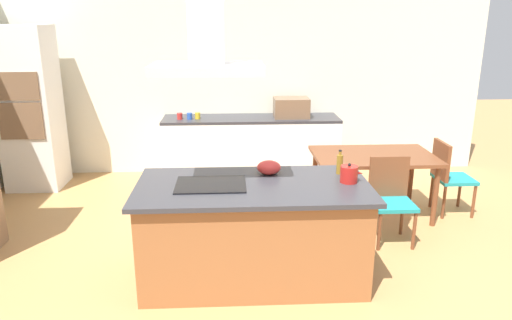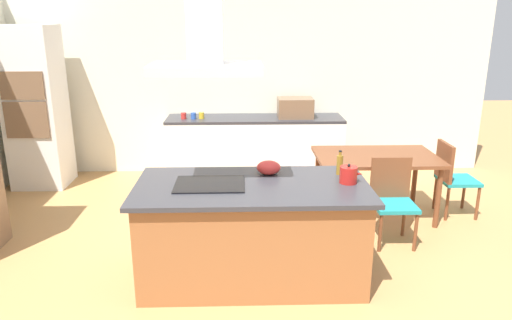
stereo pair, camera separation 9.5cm
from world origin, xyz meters
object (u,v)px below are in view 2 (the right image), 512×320
Objects in this scene: mixing_bowl at (269,167)px; chair_at_right_end at (452,174)px; countertop_microwave at (295,108)px; range_hood at (206,42)px; dining_table at (376,162)px; tea_kettle at (349,175)px; coffee_mug_red at (184,116)px; cooktop at (210,184)px; chair_facing_island at (392,195)px; coffee_mug_blue at (193,116)px; coffee_mug_yellow at (201,115)px; olive_oil_bottle at (340,164)px; wall_oven_stack at (36,108)px.

mixing_bowl is 0.25× the size of chair_at_right_end.
countertop_microwave reaches higher than mixing_bowl.
chair_at_right_end is 3.48m from range_hood.
mixing_bowl is 0.16× the size of dining_table.
tea_kettle is 2.87m from countertop_microwave.
countertop_microwave is 5.56× the size of coffee_mug_red.
cooktop is at bearing -79.06° from coffee_mug_red.
dining_table is 0.68m from chair_facing_island.
cooktop is 2.86m from coffee_mug_red.
mixing_bowl is 2.46× the size of coffee_mug_blue.
coffee_mug_yellow is 0.10× the size of range_hood.
dining_table is at bearing 36.84° from range_hood.
range_hood is (-1.85, -1.38, 1.43)m from dining_table.
mixing_bowl reaches higher than coffee_mug_yellow.
chair_at_right_end reaches higher than dining_table.
chair_facing_island is (2.14, -2.11, -0.44)m from coffee_mug_yellow.
coffee_mug_yellow is at bearing 146.03° from dining_table.
olive_oil_bottle is at bearing -60.31° from coffee_mug_yellow.
chair_at_right_end is (3.05, -1.44, -0.44)m from coffee_mug_yellow.
chair_facing_island is at bearing 21.26° from range_hood.
wall_oven_stack is (-2.24, -0.18, 0.16)m from coffee_mug_yellow.
tea_kettle reaches higher than cooktop.
coffee_mug_blue is at bearing 98.18° from range_hood.
coffee_mug_yellow is 2.26m from wall_oven_stack.
dining_table is at bearing 39.69° from mixing_bowl.
countertop_microwave is at bearing 2.36° from coffee_mug_yellow.
mixing_bowl is 2.65m from countertop_microwave.
olive_oil_bottle is at bearing 12.13° from cooktop.
range_hood reaches higher than tea_kettle.
coffee_mug_yellow is at bearing 135.44° from chair_facing_island.
coffee_mug_red reaches higher than cooktop.
countertop_microwave is at bearing 92.62° from olive_oil_bottle.
olive_oil_bottle is 3.00m from coffee_mug_blue.
tea_kettle is 0.73m from mixing_bowl.
countertop_microwave is 0.36× the size of dining_table.
wall_oven_stack reaches higher than coffee_mug_blue.
range_hood is (0.29, -2.82, 1.16)m from coffee_mug_yellow.
countertop_microwave is 5.56× the size of coffee_mug_blue.
cooktop is at bearing -153.39° from chair_at_right_end.
coffee_mug_yellow is at bearing 95.89° from cooktop.
tea_kettle reaches higher than chair_at_right_end.
countertop_microwave is 0.56× the size of chair_facing_island.
coffee_mug_yellow is (0.11, 0.02, 0.00)m from coffee_mug_blue.
coffee_mug_red is at bearing 100.94° from range_hood.
tea_kettle is at bearing 0.66° from cooktop.
cooktop is at bearing -143.16° from dining_table.
coffee_mug_red is (-1.07, 2.52, -0.02)m from mixing_bowl.
cooktop reaches higher than chair_at_right_end.
chair_at_right_end is at bearing -23.31° from coffee_mug_red.
olive_oil_bottle is 3.08m from coffee_mug_red.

